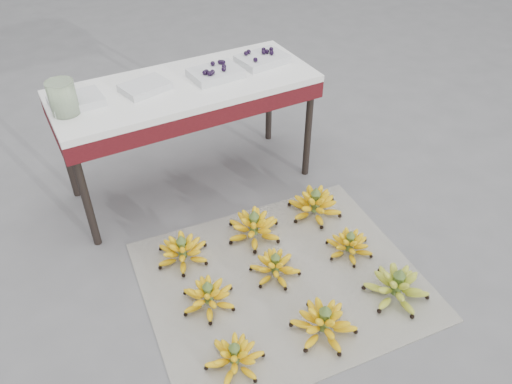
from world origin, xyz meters
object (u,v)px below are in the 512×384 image
bunch_front_center (324,322)px  bunch_mid_center (275,267)px  bunch_back_center (254,227)px  tray_far_left (76,101)px  bunch_mid_left (208,296)px  bunch_back_left (182,251)px  bunch_front_left (235,357)px  bunch_front_right (397,287)px  newspaper_mat (282,280)px  tray_left (145,87)px  vendor_table (186,96)px  bunch_mid_right (349,245)px  bunch_back_right (315,204)px  tray_far_right (262,59)px  tray_right (215,73)px  glass_jar (63,98)px

bunch_front_center → bunch_mid_center: bunch_front_center is taller
bunch_back_center → tray_far_left: tray_far_left is taller
bunch_mid_left → bunch_back_left: 0.31m
bunch_front_left → bunch_front_right: bearing=16.2°
bunch_front_center → bunch_mid_left: bearing=127.4°
bunch_back_left → tray_far_left: (-0.24, 0.57, 0.61)m
newspaper_mat → tray_left: tray_left is taller
tray_left → bunch_mid_center: bearing=-73.3°
bunch_front_center → vendor_table: vendor_table is taller
newspaper_mat → tray_far_left: 1.28m
bunch_front_center → bunch_front_right: size_ratio=0.98×
bunch_front_center → tray_left: (-0.27, 1.24, 0.60)m
vendor_table → tray_far_left: tray_far_left is taller
bunch_mid_right → bunch_back_right: size_ratio=0.79×
bunch_back_center → bunch_back_right: (0.37, 0.00, 0.00)m
bunch_mid_center → tray_far_right: bearing=60.9°
bunch_front_center → tray_far_left: bearing=108.2°
bunch_mid_right → tray_far_right: tray_far_right is taller
bunch_front_center → bunch_mid_left: 0.52m
bunch_back_right → vendor_table: bearing=119.6°
tray_right → tray_far_right: size_ratio=0.96×
bunch_back_center → vendor_table: 0.76m
tray_right → bunch_mid_center: bearing=-97.6°
bunch_back_right → tray_far_left: tray_far_left is taller
tray_far_right → bunch_mid_right: bearing=-90.7°
bunch_front_left → bunch_mid_left: (0.03, 0.33, 0.00)m
bunch_mid_center → tray_far_left: size_ratio=1.02×
bunch_front_left → tray_left: 1.35m
bunch_front_left → tray_far_left: 1.37m
bunch_back_center → vendor_table: vendor_table is taller
tray_far_left → bunch_mid_left: bearing=-74.8°
bunch_front_left → vendor_table: (0.33, 1.18, 0.52)m
vendor_table → bunch_back_right: bearing=-50.3°
bunch_mid_center → tray_far_left: 1.22m
bunch_mid_left → bunch_back_right: bearing=21.1°
bunch_mid_left → bunch_back_right: (0.76, 0.29, 0.01)m
tray_far_left → tray_left: bearing=-2.1°
vendor_table → tray_left: tray_left is taller
bunch_front_left → tray_far_right: size_ratio=1.08×
bunch_mid_right → bunch_back_right: bunch_back_right is taller
bunch_front_right → glass_jar: bearing=138.5°
bunch_front_right → tray_far_right: 1.38m
tray_right → bunch_mid_left: bearing=-118.7°
bunch_mid_center → tray_right: bearing=78.5°
bunch_mid_center → tray_left: size_ratio=0.99×
bunch_back_left → vendor_table: size_ratio=0.24×
bunch_front_left → vendor_table: bearing=93.3°
bunch_front_center → vendor_table: size_ratio=0.23×
bunch_front_center → tray_far_left: 1.51m
bunch_mid_right → vendor_table: (-0.45, 0.89, 0.52)m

